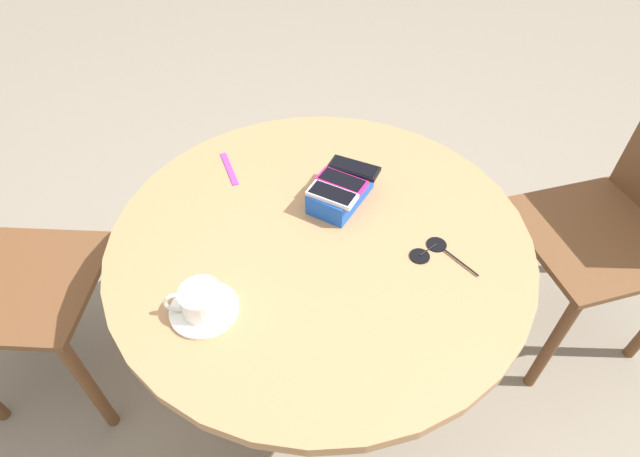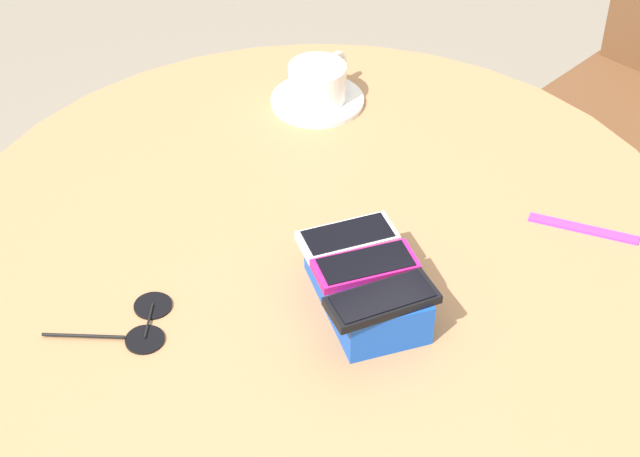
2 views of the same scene
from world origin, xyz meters
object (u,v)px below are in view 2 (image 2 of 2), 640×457
saucer (317,100)px  sunglasses (142,324)px  phone_white (348,237)px  lanyard_strap (583,229)px  phone_box (367,287)px  round_table (320,309)px  phone_black (382,300)px  phone_magenta (366,266)px  coffee_cup (318,81)px

saucer → sunglasses: 0.52m
phone_white → lanyard_strap: bearing=-108.8°
lanyard_strap → saucer: bearing=14.5°
lanyard_strap → sunglasses: bearing=72.6°
saucer → lanyard_strap: (-0.45, -0.12, -0.00)m
phone_box → saucer: 0.45m
round_table → phone_black: (-0.19, 0.04, 0.19)m
phone_magenta → coffee_cup: (0.40, -0.21, -0.03)m
saucer → sunglasses: (-0.27, 0.44, -0.00)m
phone_box → phone_white: (0.05, -0.01, 0.03)m
phone_black → sunglasses: bearing=50.5°
round_table → lanyard_strap: lanyard_strap is taller
round_table → phone_black: bearing=166.9°
coffee_cup → lanyard_strap: (-0.45, -0.11, -0.04)m
round_table → lanyard_strap: size_ratio=6.95×
round_table → phone_white: size_ratio=7.84×
saucer → coffee_cup: (0.00, -0.00, 0.03)m
phone_black → coffee_cup: size_ratio=1.16×
round_table → lanyard_strap: bearing=-121.3°
round_table → lanyard_strap: 0.37m
saucer → lanyard_strap: bearing=-165.5°
phone_box → coffee_cup: bearing=-27.4°
phone_box → saucer: bearing=-27.1°
round_table → saucer: saucer is taller
phone_box → phone_black: 0.07m
round_table → phone_box: (-0.13, 0.02, 0.15)m
phone_box → phone_magenta: size_ratio=1.49×
sunglasses → coffee_cup: bearing=-58.4°
phone_black → lanyard_strap: phone_black is taller
phone_magenta → saucer: bearing=-27.4°
phone_box → saucer: phone_box is taller
round_table → saucer: size_ratio=7.00×
phone_magenta → lanyard_strap: (-0.05, -0.32, -0.06)m
phone_box → round_table: bearing=-9.5°
saucer → round_table: bearing=145.8°
round_table → lanyard_strap: (-0.18, -0.30, 0.13)m
phone_black → phone_white: 0.11m
phone_box → phone_magenta: bearing=83.3°
phone_magenta → coffee_cup: phone_magenta is taller
phone_magenta → phone_white: 0.06m
phone_black → saucer: (0.45, -0.22, -0.06)m
phone_white → round_table: bearing=-8.8°
phone_white → lanyard_strap: (-0.10, -0.31, -0.06)m
phone_black → lanyard_strap: 0.35m
phone_black → lanyard_strap: (0.01, -0.34, -0.06)m
phone_magenta → lanyard_strap: phone_magenta is taller
phone_black → coffee_cup: 0.51m
phone_black → lanyard_strap: size_ratio=0.94×
round_table → phone_magenta: (-0.13, 0.02, 0.19)m
saucer → lanyard_strap: size_ratio=0.99×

